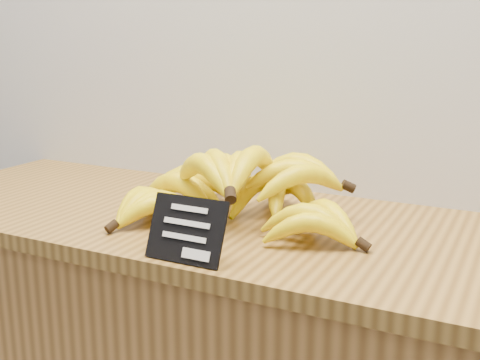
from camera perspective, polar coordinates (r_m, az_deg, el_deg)
name	(u,v)px	position (r m, az deg, el deg)	size (l,w,h in m)	color
counter_top	(252,227)	(1.16, 1.11, -4.52)	(1.55, 0.54, 0.03)	olive
chalkboard_sign	(186,230)	(0.95, -5.11, -4.74)	(0.13, 0.01, 0.11)	black
banana_pile	(236,190)	(1.16, -0.40, -0.95)	(0.53, 0.36, 0.13)	#F9E709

